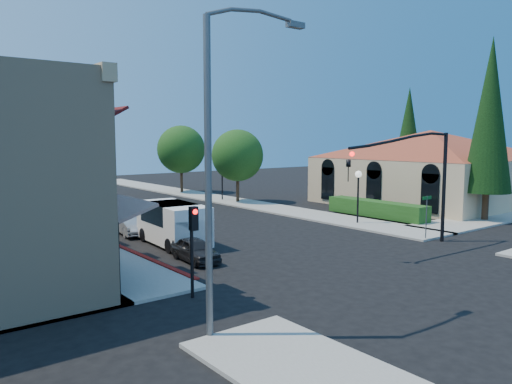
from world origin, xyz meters
TOP-DOWN VIEW (x-y plane):
  - ground at (0.00, 0.00)m, footprint 120.00×120.00m
  - sidewalk_left at (-8.75, 27.00)m, footprint 3.50×50.00m
  - sidewalk_right at (8.75, 27.00)m, footprint 3.50×50.00m
  - curb_red_strip at (-6.90, 8.00)m, footprint 0.25×10.00m
  - mission_building at (21.99, 11.50)m, footprint 30.12×30.12m
  - hedge at (11.70, 9.00)m, footprint 1.40×8.00m
  - conifer_near at (16.50, 3.50)m, footprint 3.20×3.20m
  - conifer_far at (28.00, 18.00)m, footprint 3.20×3.20m
  - street_tree_a at (8.80, 22.00)m, footprint 4.56×4.56m
  - street_tree_b at (8.80, 32.00)m, footprint 4.94×4.94m
  - signal_mast_arm at (5.86, 1.50)m, footprint 8.01×0.39m
  - secondary_signal at (-8.00, 1.41)m, footprint 0.28×0.42m
  - cobra_streetlight at (-9.15, -2.00)m, footprint 3.60×0.25m
  - street_name_sign at (7.50, 2.20)m, footprint 0.80×0.06m
  - lamppost_left_near at (-8.50, 8.00)m, footprint 0.44×0.44m
  - lamppost_left_far at (-8.50, 22.00)m, footprint 0.44×0.44m
  - lamppost_right_near at (8.50, 8.00)m, footprint 0.44×0.44m
  - lamppost_right_far at (8.50, 24.00)m, footprint 0.44×0.44m
  - white_van at (-4.22, 9.79)m, footprint 2.50×5.16m
  - parked_car_a at (-5.18, 6.00)m, footprint 1.54×3.33m
  - parked_car_b at (-4.80, 14.14)m, footprint 1.86×4.03m
  - parked_car_c at (-4.80, 20.00)m, footprint 2.04×4.04m
  - parked_car_d at (-4.80, 26.00)m, footprint 2.45×4.40m

SIDE VIEW (x-z plane):
  - ground at x=0.00m, z-range 0.00..0.00m
  - curb_red_strip at x=-6.90m, z-range -0.03..0.03m
  - hedge at x=11.70m, z-range -0.55..0.55m
  - sidewalk_left at x=-8.75m, z-range 0.00..0.12m
  - sidewalk_right at x=8.75m, z-range 0.00..0.12m
  - parked_car_a at x=-5.18m, z-range 0.00..1.10m
  - parked_car_c at x=-4.80m, z-range 0.00..1.12m
  - parked_car_d at x=-4.80m, z-range 0.00..1.16m
  - parked_car_b at x=-4.80m, z-range 0.00..1.28m
  - white_van at x=-4.22m, z-range 0.18..2.41m
  - street_name_sign at x=7.50m, z-range 0.45..2.95m
  - secondary_signal at x=-8.00m, z-range 0.66..3.98m
  - lamppost_left_near at x=-8.50m, z-range 0.95..4.52m
  - lamppost_left_far at x=-8.50m, z-range 0.95..4.52m
  - lamppost_right_near at x=8.50m, z-range 0.95..4.52m
  - lamppost_right_far at x=8.50m, z-range 0.95..4.52m
  - mission_building at x=21.99m, z-range 0.55..6.95m
  - signal_mast_arm at x=5.86m, z-range 1.09..7.09m
  - street_tree_a at x=8.80m, z-range 0.95..7.43m
  - street_tree_b at x=8.80m, z-range 1.03..8.05m
  - cobra_streetlight at x=-9.15m, z-range 0.61..9.92m
  - conifer_far at x=28.00m, z-range 0.86..11.86m
  - conifer_near at x=16.50m, z-range 0.98..13.48m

